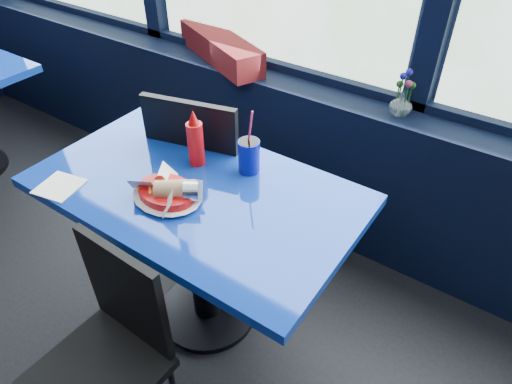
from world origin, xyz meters
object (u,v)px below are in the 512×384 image
Objects in this scene: chair_near_front at (110,344)px; planter_box at (220,48)px; flower_vase at (402,102)px; near_table at (199,223)px; ketchup_bottle at (195,141)px; food_basket at (168,192)px; chair_near_back at (218,174)px; soda_cup at (249,155)px.

chair_near_front is 1.26× the size of planter_box.
chair_near_front is 1.47m from flower_vase.
ketchup_bottle is (-0.09, 0.12, 0.28)m from near_table.
chair_near_back is at bearing 96.49° from food_basket.
near_table is 5.88× the size of flower_vase.
food_basket reaches higher than near_table.
soda_cup is (0.11, 0.19, 0.25)m from near_table.
flower_vase is 1.06m from food_basket.
near_table is 0.32m from ketchup_bottle.
near_table is 1.47× the size of chair_near_front.
chair_near_back is at bearing 109.73° from ketchup_bottle.
soda_cup is at bearing 87.91° from chair_near_front.
chair_near_front is (0.06, -0.53, -0.10)m from near_table.
near_table is at bearing -118.61° from soda_cup.
chair_near_back is 4.10× the size of ketchup_bottle.
ketchup_bottle is (-0.06, 0.22, 0.07)m from food_basket.
chair_near_front is 3.53× the size of ketchup_bottle.
food_basket is 0.33m from soda_cup.
flower_vase is 0.74× the size of soda_cup.
chair_near_front is 4.01× the size of flower_vase.
ketchup_bottle is (-0.15, 0.65, 0.38)m from chair_near_front.
near_table is at bearing -32.87° from planter_box.
ketchup_bottle reaches higher than chair_near_back.
planter_box is 2.51× the size of food_basket.
soda_cup reaches higher than planter_box.
flower_vase reaches higher than near_table.
soda_cup is (0.27, -0.13, 0.27)m from chair_near_back.
chair_near_front is at bearing -41.61° from planter_box.
chair_near_front is 0.80m from soda_cup.
planter_box is at bearing 134.25° from soda_cup.
near_table is at bearing 63.26° from food_basket.
flower_vase is at bearing 53.41° from ketchup_bottle.
food_basket is (-0.48, -0.94, -0.08)m from flower_vase.
food_basket is (0.52, -0.98, -0.08)m from planter_box.
chair_near_back is 0.50m from food_basket.
flower_vase reaches higher than chair_near_front.
chair_near_back is 0.75m from planter_box.
near_table is 5.19× the size of ketchup_bottle.
ketchup_bottle is at bearing 93.87° from food_basket.
soda_cup is (0.05, 0.72, 0.35)m from chair_near_front.
ketchup_bottle is at bearing 95.12° from chair_near_back.
ketchup_bottle is 0.21m from soda_cup.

